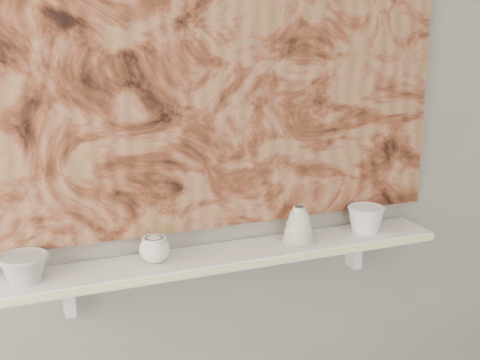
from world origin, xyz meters
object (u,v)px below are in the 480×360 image
bell_vessel (299,224)px  bowl_white (366,219)px  painting (220,50)px  cup_cream (155,249)px  shelf (231,256)px  bowl_grey (24,268)px

bell_vessel → bowl_white: (0.25, 0.00, -0.01)m
painting → cup_cream: 0.62m
shelf → bowl_grey: (-0.61, 0.00, 0.06)m
bowl_grey → cup_cream: bearing=0.0°
painting → cup_cream: bearing=-161.6°
bowl_white → bowl_grey: bearing=180.0°
painting → bowl_white: size_ratio=12.10×
shelf → painting: painting is taller
bell_vessel → painting: bearing=161.1°
shelf → cup_cream: bearing=180.0°
shelf → cup_cream: size_ratio=15.48×
painting → bell_vessel: (0.24, -0.08, -0.55)m
painting → bowl_white: painting is taller
painting → bell_vessel: bearing=-18.9°
bowl_white → bell_vessel: bearing=180.0°
shelf → bowl_white: 0.49m
shelf → bowl_grey: 0.61m
cup_cream → shelf: bearing=0.0°
shelf → bell_vessel: bell_vessel is taller
shelf → bell_vessel: size_ratio=11.90×
cup_cream → bell_vessel: size_ratio=0.77×
painting → bowl_grey: bearing=-172.5°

